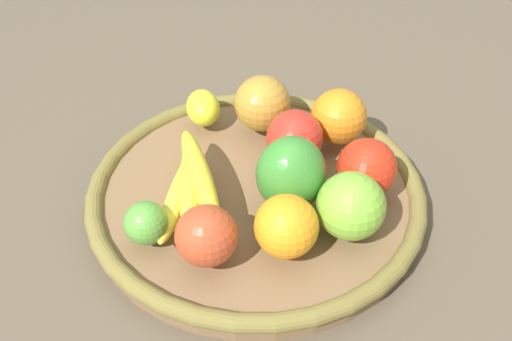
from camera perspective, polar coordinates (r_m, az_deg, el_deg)
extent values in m
plane|color=brown|center=(0.77, 0.00, -3.23)|extent=(2.40, 2.40, 0.00)
cylinder|color=brown|center=(0.76, 0.00, -2.52)|extent=(0.41, 0.41, 0.03)
torus|color=olive|center=(0.75, 0.00, -1.80)|extent=(0.43, 0.43, 0.02)
ellipsoid|color=yellow|center=(0.72, -7.19, -1.93)|extent=(0.07, 0.18, 0.03)
ellipsoid|color=yellow|center=(0.71, -6.27, -1.24)|extent=(0.03, 0.18, 0.03)
ellipsoid|color=yellow|center=(0.70, -5.42, -0.40)|extent=(0.06, 0.18, 0.03)
sphere|color=red|center=(0.76, 3.71, 3.13)|extent=(0.07, 0.07, 0.07)
sphere|color=orange|center=(0.64, 2.92, -5.35)|extent=(0.10, 0.10, 0.07)
ellipsoid|color=#3B8630|center=(0.69, 3.35, -0.32)|extent=(0.10, 0.09, 0.09)
sphere|color=orange|center=(0.80, 7.91, 5.12)|extent=(0.10, 0.10, 0.07)
sphere|color=#7DBB39|center=(0.67, 9.05, -3.36)|extent=(0.11, 0.11, 0.08)
sphere|color=#B7852F|center=(0.82, 0.61, 6.43)|extent=(0.09, 0.09, 0.08)
sphere|color=#C34627|center=(0.64, -4.78, -6.23)|extent=(0.08, 0.08, 0.07)
sphere|color=red|center=(0.72, 10.53, 0.25)|extent=(0.08, 0.08, 0.07)
sphere|color=#589F3A|center=(0.67, -10.46, -4.95)|extent=(0.07, 0.07, 0.05)
ellipsoid|color=yellow|center=(0.84, -5.09, 5.99)|extent=(0.05, 0.07, 0.05)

